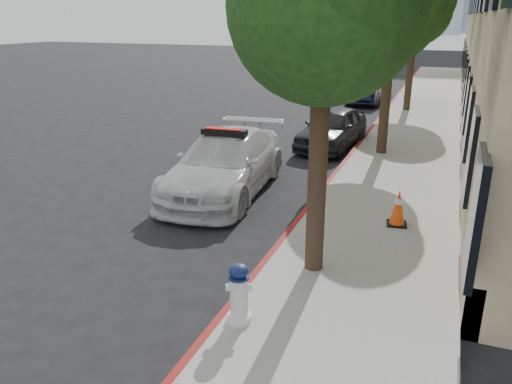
{
  "coord_description": "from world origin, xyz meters",
  "views": [
    {
      "loc": [
        4.7,
        -9.3,
        4.13
      ],
      "look_at": [
        1.5,
        -1.07,
        1.0
      ],
      "focal_mm": 35.0,
      "sensor_mm": 36.0,
      "label": 1
    }
  ],
  "objects_px": {
    "parked_car_far": "(368,87)",
    "traffic_cone": "(398,207)",
    "fire_hydrant": "(239,294)",
    "police_car": "(225,163)",
    "parked_car_mid": "(332,128)"
  },
  "relations": [
    {
      "from": "police_car",
      "to": "parked_car_far",
      "type": "xyz_separation_m",
      "value": [
        1.0,
        15.01,
        0.01
      ]
    },
    {
      "from": "parked_car_far",
      "to": "fire_hydrant",
      "type": "relative_size",
      "value": 5.19
    },
    {
      "from": "parked_car_mid",
      "to": "parked_car_far",
      "type": "xyz_separation_m",
      "value": [
        -0.44,
        9.7,
        0.08
      ]
    },
    {
      "from": "police_car",
      "to": "traffic_cone",
      "type": "xyz_separation_m",
      "value": [
        4.23,
        -0.95,
        -0.21
      ]
    },
    {
      "from": "parked_car_mid",
      "to": "traffic_cone",
      "type": "distance_m",
      "value": 6.87
    },
    {
      "from": "police_car",
      "to": "parked_car_mid",
      "type": "relative_size",
      "value": 1.33
    },
    {
      "from": "fire_hydrant",
      "to": "police_car",
      "type": "bearing_deg",
      "value": 95.09
    },
    {
      "from": "parked_car_far",
      "to": "traffic_cone",
      "type": "distance_m",
      "value": 16.29
    },
    {
      "from": "parked_car_far",
      "to": "fire_hydrant",
      "type": "distance_m",
      "value": 20.28
    },
    {
      "from": "police_car",
      "to": "parked_car_far",
      "type": "distance_m",
      "value": 15.05
    },
    {
      "from": "parked_car_far",
      "to": "fire_hydrant",
      "type": "bearing_deg",
      "value": -83.44
    },
    {
      "from": "parked_car_far",
      "to": "police_car",
      "type": "bearing_deg",
      "value": -91.73
    },
    {
      "from": "traffic_cone",
      "to": "parked_car_far",
      "type": "bearing_deg",
      "value": 101.44
    },
    {
      "from": "parked_car_mid",
      "to": "traffic_cone",
      "type": "xyz_separation_m",
      "value": [
        2.79,
        -6.27,
        -0.14
      ]
    },
    {
      "from": "parked_car_far",
      "to": "fire_hydrant",
      "type": "xyz_separation_m",
      "value": [
        1.59,
        -20.21,
        -0.17
      ]
    }
  ]
}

